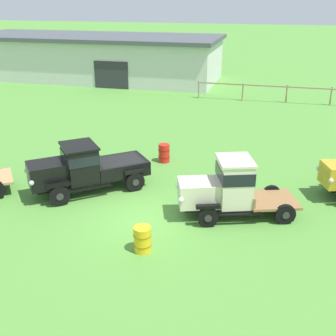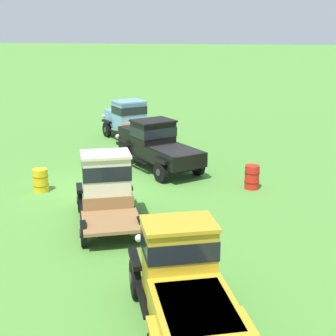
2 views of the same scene
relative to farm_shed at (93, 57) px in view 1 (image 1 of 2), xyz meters
The scene contains 7 objects.
ground_plane 30.16m from the farm_shed, 62.53° to the right, with size 240.00×240.00×0.00m, color #518E38.
farm_shed is the anchor object (origin of this frame).
paddock_fence 19.86m from the farm_shed, 18.13° to the right, with size 13.62×0.39×1.39m.
vintage_truck_second_in_line 27.20m from the farm_shed, 66.51° to the right, with size 4.88×4.47×2.11m.
vintage_truck_midrow_center 30.67m from the farm_shed, 56.48° to the right, with size 4.81×2.99×2.28m.
oil_drum_beside_row 24.66m from the farm_shed, 57.70° to the right, with size 0.59×0.59×0.93m.
oil_drum_near_fence 32.28m from the farm_shed, 63.06° to the right, with size 0.60×0.60×0.88m.
Camera 1 is at (4.57, -13.25, 7.80)m, focal length 45.00 mm.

